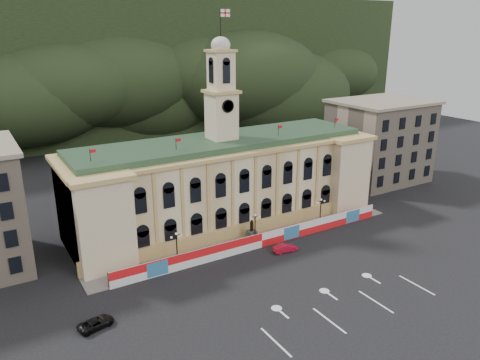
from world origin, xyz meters
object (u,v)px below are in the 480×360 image
red_sedan (285,248)px  black_suv (96,323)px  statue (252,234)px  lamp_center (255,226)px

red_sedan → black_suv: bearing=105.5°
statue → red_sedan: statue is taller
lamp_center → red_sedan: bearing=-65.8°
statue → lamp_center: (0.00, -1.00, 1.89)m
black_suv → red_sedan: bearing=-94.4°
statue → lamp_center: size_ratio=0.72×
lamp_center → red_sedan: lamp_center is taller
statue → lamp_center: lamp_center is taller
lamp_center → black_suv: lamp_center is taller
black_suv → lamp_center: bearing=-83.9°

